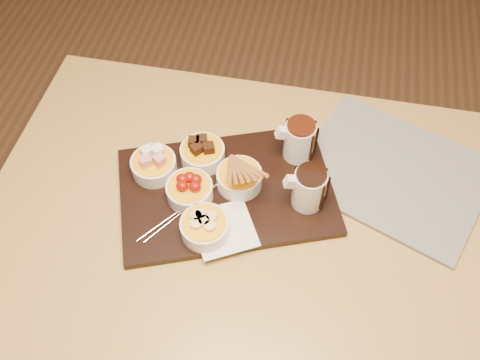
% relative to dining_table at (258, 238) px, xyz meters
% --- Properties ---
extents(ground, '(5.00, 5.00, 0.00)m').
position_rel_dining_table_xyz_m(ground, '(0.00, 0.00, -0.65)').
color(ground, brown).
rests_on(ground, ground).
extents(dining_table, '(1.20, 0.80, 0.75)m').
position_rel_dining_table_xyz_m(dining_table, '(0.00, 0.00, 0.00)').
color(dining_table, '#B68E43').
rests_on(dining_table, ground).
extents(serving_board, '(0.54, 0.44, 0.02)m').
position_rel_dining_table_xyz_m(serving_board, '(-0.08, 0.04, 0.11)').
color(serving_board, black).
rests_on(serving_board, dining_table).
extents(napkin, '(0.16, 0.16, 0.00)m').
position_rel_dining_table_xyz_m(napkin, '(-0.06, -0.06, 0.12)').
color(napkin, white).
rests_on(napkin, serving_board).
extents(bowl_marshmallows, '(0.10, 0.10, 0.04)m').
position_rel_dining_table_xyz_m(bowl_marshmallows, '(-0.25, 0.06, 0.14)').
color(bowl_marshmallows, white).
rests_on(bowl_marshmallows, serving_board).
extents(bowl_cake, '(0.10, 0.10, 0.04)m').
position_rel_dining_table_xyz_m(bowl_cake, '(-0.15, 0.11, 0.14)').
color(bowl_cake, white).
rests_on(bowl_cake, serving_board).
extents(bowl_strawberries, '(0.10, 0.10, 0.04)m').
position_rel_dining_table_xyz_m(bowl_strawberries, '(-0.15, 0.01, 0.14)').
color(bowl_strawberries, white).
rests_on(bowl_strawberries, serving_board).
extents(bowl_biscotti, '(0.10, 0.10, 0.04)m').
position_rel_dining_table_xyz_m(bowl_biscotti, '(-0.06, 0.06, 0.14)').
color(bowl_biscotti, white).
rests_on(bowl_biscotti, serving_board).
extents(bowl_bananas, '(0.10, 0.10, 0.04)m').
position_rel_dining_table_xyz_m(bowl_bananas, '(-0.10, -0.07, 0.14)').
color(bowl_bananas, white).
rests_on(bowl_bananas, serving_board).
extents(pitcher_dark_chocolate, '(0.09, 0.09, 0.09)m').
position_rel_dining_table_xyz_m(pitcher_dark_chocolate, '(0.09, 0.04, 0.16)').
color(pitcher_dark_chocolate, silver).
rests_on(pitcher_dark_chocolate, serving_board).
extents(pitcher_milk_chocolate, '(0.09, 0.09, 0.09)m').
position_rel_dining_table_xyz_m(pitcher_milk_chocolate, '(0.06, 0.17, 0.16)').
color(pitcher_milk_chocolate, silver).
rests_on(pitcher_milk_chocolate, serving_board).
extents(fondue_skewers, '(0.23, 0.18, 0.01)m').
position_rel_dining_table_xyz_m(fondue_skewers, '(-0.15, -0.02, 0.12)').
color(fondue_skewers, silver).
rests_on(fondue_skewers, serving_board).
extents(newspaper, '(0.49, 0.44, 0.01)m').
position_rel_dining_table_xyz_m(newspaper, '(0.28, 0.17, 0.10)').
color(newspaper, beige).
rests_on(newspaper, dining_table).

